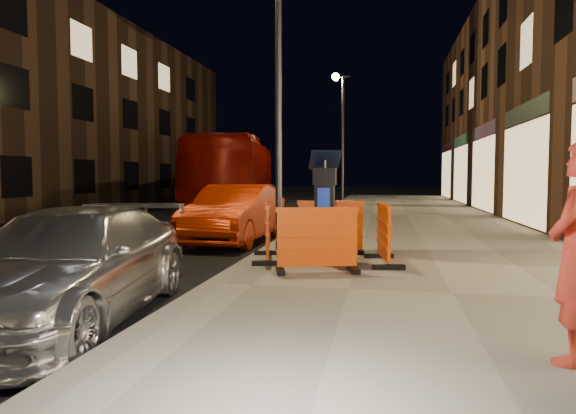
% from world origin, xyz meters
% --- Properties ---
extents(ground_plane, '(120.00, 120.00, 0.00)m').
position_xyz_m(ground_plane, '(0.00, 0.00, 0.00)').
color(ground_plane, black).
rests_on(ground_plane, ground).
extents(sidewalk, '(6.00, 60.00, 0.15)m').
position_xyz_m(sidewalk, '(3.00, 0.00, 0.07)').
color(sidewalk, gray).
rests_on(sidewalk, ground).
extents(kerb, '(0.30, 60.00, 0.15)m').
position_xyz_m(kerb, '(0.00, 0.00, 0.07)').
color(kerb, slate).
rests_on(kerb, ground).
extents(parking_kiosk, '(0.63, 0.63, 1.70)m').
position_xyz_m(parking_kiosk, '(1.23, 1.95, 1.00)').
color(parking_kiosk, black).
rests_on(parking_kiosk, sidewalk).
extents(barrier_front, '(1.31, 0.80, 0.95)m').
position_xyz_m(barrier_front, '(1.23, 1.00, 0.63)').
color(barrier_front, '#E84808').
rests_on(barrier_front, sidewalk).
extents(barrier_back, '(1.27, 0.65, 0.95)m').
position_xyz_m(barrier_back, '(1.23, 2.90, 0.63)').
color(barrier_back, '#E84808').
rests_on(barrier_back, sidewalk).
extents(barrier_kerbside, '(0.75, 1.30, 0.95)m').
position_xyz_m(barrier_kerbside, '(0.28, 1.95, 0.63)').
color(barrier_kerbside, '#E84808').
rests_on(barrier_kerbside, sidewalk).
extents(barrier_bldgside, '(0.67, 1.28, 0.95)m').
position_xyz_m(barrier_bldgside, '(2.18, 1.95, 0.63)').
color(barrier_bldgside, '#E84808').
rests_on(barrier_bldgside, sidewalk).
extents(car_silver, '(2.17, 4.32, 1.20)m').
position_xyz_m(car_silver, '(-1.14, -1.41, 0.00)').
color(car_silver, '#B2B2B6').
rests_on(car_silver, ground).
extents(car_red, '(1.56, 4.13, 1.35)m').
position_xyz_m(car_red, '(-1.19, 5.07, 0.00)').
color(car_red, '#9F1F05').
rests_on(car_red, ground).
extents(bus_doubledecker, '(4.53, 11.96, 3.25)m').
position_xyz_m(bus_doubledecker, '(-4.68, 16.76, 0.00)').
color(bus_doubledecker, '#810A03').
rests_on(bus_doubledecker, ground).
extents(street_lamp_mid, '(0.12, 0.12, 6.00)m').
position_xyz_m(street_lamp_mid, '(0.25, 3.00, 3.15)').
color(street_lamp_mid, '#3F3F44').
rests_on(street_lamp_mid, sidewalk).
extents(street_lamp_far, '(0.12, 0.12, 6.00)m').
position_xyz_m(street_lamp_far, '(0.25, 18.00, 3.15)').
color(street_lamp_far, '#3F3F44').
rests_on(street_lamp_far, sidewalk).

